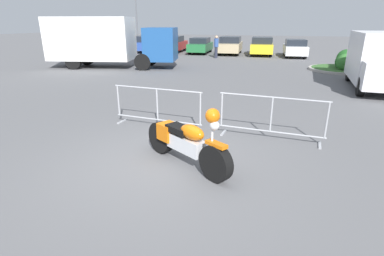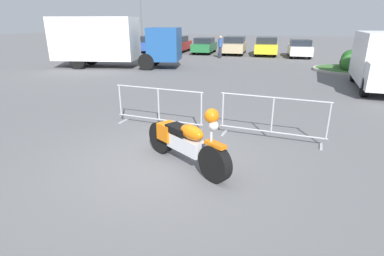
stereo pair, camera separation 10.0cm
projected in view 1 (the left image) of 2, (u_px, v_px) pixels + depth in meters
The scene contains 15 objects.
ground_plane at pixel (160, 163), 6.11m from camera, with size 120.00×120.00×0.00m, color #5B5B5E.
motorcycle at pixel (186, 141), 5.86m from camera, with size 2.12×1.37×1.33m.
crowd_barrier_near at pixel (157, 107), 8.02m from camera, with size 2.55×0.57×1.07m.
crowd_barrier_far at pixel (271, 117), 7.16m from camera, with size 2.55×0.57×1.07m.
box_truck at pixel (106, 40), 18.23m from camera, with size 8.01×3.91×2.98m.
delivery_van at pixel (380, 59), 12.54m from camera, with size 2.11×5.05×2.31m.
parked_car_blue at pixel (145, 44), 28.11m from camera, with size 2.09×4.36×1.43m.
parked_car_red at pixel (173, 44), 27.69m from camera, with size 2.12×4.42×1.45m.
parked_car_green at pixel (200, 45), 26.76m from camera, with size 1.99×4.15×1.37m.
parked_car_tan at pixel (230, 45), 26.08m from camera, with size 2.18×4.55×1.50m.
parked_car_yellow at pixel (262, 46), 25.38m from camera, with size 2.17×4.51×1.48m.
parked_car_white at pixel (295, 48), 24.11m from camera, with size 2.00×4.16×1.37m.
pedestrian at pixel (216, 46), 23.22m from camera, with size 0.35×0.35×1.69m.
planter_island at pixel (344, 64), 17.45m from camera, with size 3.71×3.71×1.17m.
street_lamp at pixel (136, 11), 29.80m from camera, with size 0.36×0.70×5.68m.
Camera 1 is at (2.32, -5.04, 2.73)m, focal length 28.00 mm.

